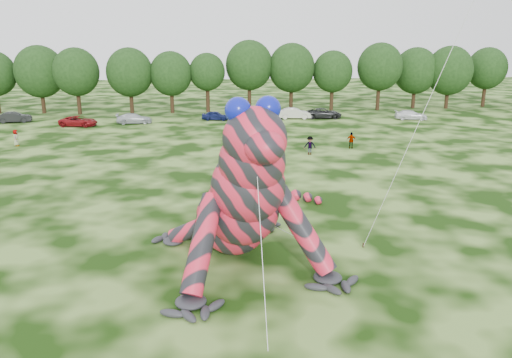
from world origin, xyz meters
The scene contains 25 objects.
ground centered at (0.00, 0.00, 0.00)m, with size 240.00×240.00×0.00m, color #16330A.
inflatable_gecko centered at (2.05, 6.65, 4.21)m, with size 14.17×16.82×8.41m, color red, non-canonical shape.
tree_5 centered at (-23.12, 58.44, 4.90)m, with size 7.16×6.44×9.80m, color black, non-canonical shape.
tree_6 centered at (-17.56, 56.68, 4.75)m, with size 6.52×5.86×9.49m, color black, non-canonical shape.
tree_7 centered at (-10.08, 56.80, 4.74)m, with size 6.68×6.01×9.48m, color black, non-canonical shape.
tree_8 centered at (-4.22, 56.99, 4.47)m, with size 6.14×5.53×8.94m, color black, non-canonical shape.
tree_9 centered at (1.06, 57.35, 4.34)m, with size 5.27×4.74×8.68m, color black, non-canonical shape.
tree_10 centered at (7.40, 58.58, 5.25)m, with size 7.09×6.38×10.50m, color black, non-canonical shape.
tree_11 centered at (13.79, 58.20, 5.03)m, with size 7.01×6.31×10.07m, color black, non-canonical shape.
tree_12 centered at (20.01, 57.74, 4.49)m, with size 5.99×5.39×8.97m, color black, non-canonical shape.
tree_13 centered at (27.13, 57.13, 5.06)m, with size 6.83×6.15×10.13m, color black, non-canonical shape.
tree_14 centered at (33.46, 58.72, 4.70)m, with size 6.82×6.14×9.40m, color black, non-canonical shape.
tree_15 centered at (38.47, 57.77, 4.82)m, with size 7.17×6.45×9.63m, color black, non-canonical shape.
tree_16 centered at (45.45, 59.37, 4.69)m, with size 6.26×5.63×9.37m, color black, non-canonical shape.
car_1 centered at (-24.30, 49.92, 0.70)m, with size 1.47×4.22×1.39m, color black.
car_2 centered at (-15.18, 46.13, 0.65)m, with size 2.15×4.66×1.30m, color maroon.
car_3 centered at (-8.52, 47.70, 0.65)m, with size 1.83×4.51×1.31m, color #B1B7BB.
car_4 centered at (2.06, 49.44, 0.62)m, with size 1.47×3.65×1.24m, color #121A4E.
car_5 centered at (12.92, 49.66, 0.75)m, with size 1.58×4.52×1.49m, color silver.
car_6 centered at (17.00, 49.73, 0.69)m, with size 2.29×4.96×1.38m, color black.
car_7 centered at (28.58, 47.43, 0.63)m, with size 1.76×4.34×1.26m, color white.
spectator_5 centered at (2.81, 17.92, 0.86)m, with size 1.60×0.51×1.73m, color gray.
spectator_2 centered at (10.68, 27.80, 0.88)m, with size 1.14×0.66×1.76m, color gray.
spectator_4 centered at (-18.63, 34.56, 0.84)m, with size 0.82×0.54×1.68m, color gray.
spectator_3 centered at (15.35, 30.08, 0.83)m, with size 0.97×0.40×1.65m, color gray.
Camera 1 is at (1.25, -17.92, 10.69)m, focal length 35.00 mm.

